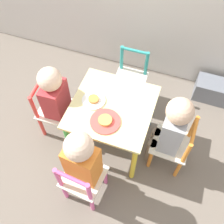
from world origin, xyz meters
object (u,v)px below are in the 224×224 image
(chair_teal, at_px, (130,79))
(child_right, at_px, (171,128))
(chair_orange, at_px, (174,145))
(plate_front, at_px, (105,121))
(kids_table, at_px, (112,112))
(plate_left, at_px, (94,100))
(child_left, at_px, (57,98))
(child_front, at_px, (84,160))
(storage_bin, at_px, (213,90))
(chair_red, at_px, (54,110))
(chair_pink, at_px, (82,180))

(chair_teal, xyz_separation_m, child_right, (0.42, -0.49, 0.20))
(chair_orange, xyz_separation_m, plate_front, (-0.47, -0.12, 0.25))
(kids_table, distance_m, plate_left, 0.16)
(child_left, bearing_deg, child_front, -139.14)
(chair_teal, relative_size, child_left, 0.72)
(kids_table, bearing_deg, plate_front, -90.00)
(plate_left, bearing_deg, storage_bin, 40.69)
(plate_front, bearing_deg, child_left, 164.79)
(chair_teal, bearing_deg, plate_front, -90.10)
(chair_red, bearing_deg, chair_pink, -139.02)
(storage_bin, bearing_deg, chair_pink, -122.13)
(chair_red, bearing_deg, child_front, -134.62)
(kids_table, relative_size, plate_front, 2.77)
(child_left, relative_size, plate_left, 4.34)
(kids_table, distance_m, chair_orange, 0.50)
(plate_left, bearing_deg, child_left, -175.78)
(child_right, bearing_deg, plate_front, -72.05)
(chair_pink, distance_m, child_left, 0.61)
(kids_table, height_order, plate_front, plate_front)
(child_front, bearing_deg, chair_red, -36.58)
(plate_front, bearing_deg, kids_table, 90.00)
(child_left, distance_m, plate_left, 0.29)
(chair_teal, distance_m, plate_left, 0.55)
(chair_orange, distance_m, storage_bin, 0.79)
(storage_bin, bearing_deg, chair_orange, -107.52)
(storage_bin, bearing_deg, child_front, -123.26)
(child_left, height_order, plate_front, child_left)
(kids_table, height_order, chair_teal, chair_teal)
(kids_table, bearing_deg, chair_teal, 90.47)
(chair_red, xyz_separation_m, child_left, (0.06, 0.00, 0.18))
(chair_pink, bearing_deg, chair_teal, -87.18)
(storage_bin, bearing_deg, child_left, -146.44)
(chair_pink, bearing_deg, plate_front, -92.01)
(plate_front, relative_size, plate_left, 1.23)
(child_front, height_order, child_right, child_front)
(child_front, bearing_deg, child_left, -41.09)
(chair_teal, height_order, child_left, child_left)
(chair_teal, xyz_separation_m, plate_front, (0.00, -0.61, 0.25))
(child_right, xyz_separation_m, plate_left, (-0.55, 0.01, 0.05))
(child_front, distance_m, child_left, 0.54)
(plate_front, relative_size, storage_bin, 0.61)
(chair_teal, bearing_deg, kids_table, -90.00)
(child_right, height_order, plate_left, child_right)
(chair_teal, relative_size, plate_front, 2.54)
(kids_table, xyz_separation_m, plate_front, (-0.00, -0.13, 0.09))
(chair_red, bearing_deg, kids_table, -90.00)
(child_left, height_order, child_right, child_right)
(chair_pink, height_order, chair_teal, same)
(chair_teal, relative_size, child_front, 0.68)
(chair_orange, distance_m, chair_teal, 0.69)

